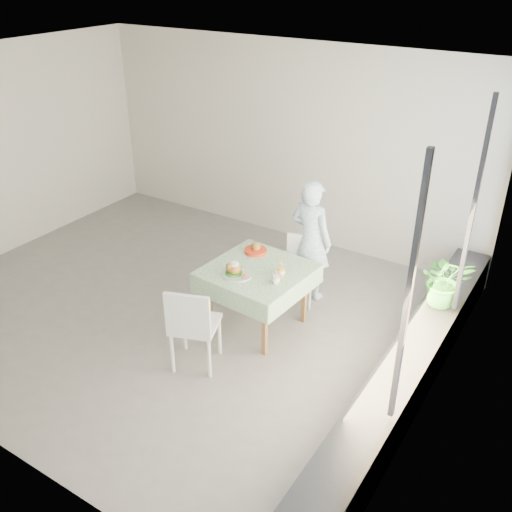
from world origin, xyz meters
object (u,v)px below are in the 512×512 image
Objects in this scene: potted_plant at (445,280)px; main_dish at (235,271)px; chair_far at (299,282)px; chair_near at (196,340)px; juice_cup_orange at (281,271)px; diner at (311,240)px; cafe_table at (257,291)px.

main_dish is at bearing -152.28° from potted_plant.
chair_far is 0.86× the size of chair_near.
chair_far is at bearing 101.75° from juice_cup_orange.
diner reaches higher than main_dish.
cafe_table is 0.97m from diner.
cafe_table is 0.44m from main_dish.
juice_cup_orange is (0.12, -0.91, 0.05)m from diner.
chair_near reaches higher than cafe_table.
chair_far is at bearing 86.76° from diner.
cafe_table is 1.92× the size of potted_plant.
potted_plant is at bearing 1.78° from chair_far.
chair_near is 2.65m from potted_plant.
diner reaches higher than juice_cup_orange.
potted_plant reaches higher than main_dish.
chair_near reaches higher than chair_far.
potted_plant is at bearing 40.60° from chair_near.
chair_near is at bearing -99.93° from cafe_table.
cafe_table is 0.74× the size of diner.
diner is (0.03, 0.19, 0.50)m from chair_far.
cafe_table is 2.00m from potted_plant.
cafe_table is 0.45m from juice_cup_orange.
chair_near is 0.84m from main_dish.
chair_far reaches higher than cafe_table.
cafe_table is at bearing 85.68° from diner.
potted_plant is at bearing 23.04° from cafe_table.
main_dish is (-0.26, -0.97, 0.54)m from chair_far.
chair_far is at bearing 74.68° from main_dish.
juice_cup_orange is at bearing 31.04° from main_dish.
juice_cup_orange is 1.71m from potted_plant.
diner reaches higher than chair_near.
diner reaches higher than chair_far.
juice_cup_orange reaches higher than chair_near.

